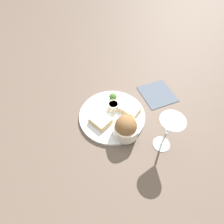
# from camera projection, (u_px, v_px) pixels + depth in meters

# --- Properties ---
(ground_plane) EXTENTS (4.00, 4.00, 0.00)m
(ground_plane) POSITION_uv_depth(u_px,v_px,m) (112.00, 117.00, 0.78)
(ground_plane) COLOR brown
(dinner_plate) EXTENTS (0.29, 0.29, 0.01)m
(dinner_plate) POSITION_uv_depth(u_px,v_px,m) (112.00, 116.00, 0.78)
(dinner_plate) COLOR silver
(dinner_plate) RESTS_ON ground_plane
(salad_bowl) EXTENTS (0.10, 0.10, 0.10)m
(salad_bowl) POSITION_uv_depth(u_px,v_px,m) (126.00, 128.00, 0.68)
(salad_bowl) COLOR silver
(salad_bowl) RESTS_ON dinner_plate
(sauce_ramekin) EXTENTS (0.05, 0.05, 0.03)m
(sauce_ramekin) POSITION_uv_depth(u_px,v_px,m) (113.00, 106.00, 0.77)
(sauce_ramekin) COLOR beige
(sauce_ramekin) RESTS_ON dinner_plate
(cheese_toast_near) EXTENTS (0.09, 0.08, 0.03)m
(cheese_toast_near) POSITION_uv_depth(u_px,v_px,m) (101.00, 120.00, 0.74)
(cheese_toast_near) COLOR #D1B27F
(cheese_toast_near) RESTS_ON dinner_plate
(cheese_toast_far) EXTENTS (0.09, 0.06, 0.03)m
(cheese_toast_far) POSITION_uv_depth(u_px,v_px,m) (130.00, 109.00, 0.77)
(cheese_toast_far) COLOR #D1B27F
(cheese_toast_far) RESTS_ON dinner_plate
(wine_glass) EXTENTS (0.09, 0.09, 0.17)m
(wine_glass) POSITION_uv_depth(u_px,v_px,m) (169.00, 129.00, 0.60)
(wine_glass) COLOR silver
(wine_glass) RESTS_ON ground_plane
(garnish) EXTENTS (0.04, 0.04, 0.04)m
(garnish) POSITION_uv_depth(u_px,v_px,m) (113.00, 97.00, 0.81)
(garnish) COLOR #477533
(garnish) RESTS_ON dinner_plate
(napkin) EXTENTS (0.22, 0.21, 0.01)m
(napkin) POSITION_uv_depth(u_px,v_px,m) (157.00, 94.00, 0.86)
(napkin) COLOR #4C5666
(napkin) RESTS_ON ground_plane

